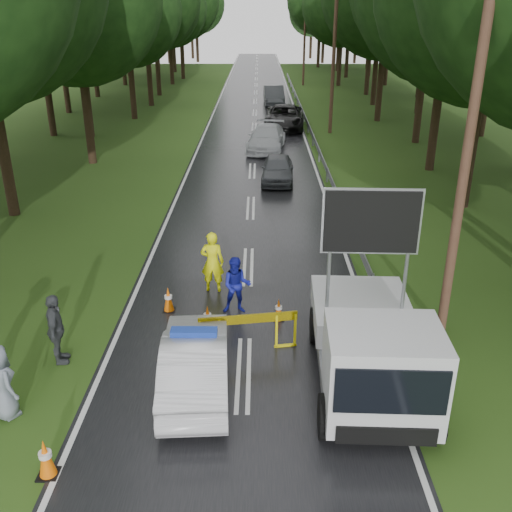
{
  "coord_description": "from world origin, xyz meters",
  "views": [
    {
      "loc": [
        0.35,
        -11.13,
        7.88
      ],
      "look_at": [
        0.27,
        3.92,
        1.3
      ],
      "focal_mm": 40.0,
      "sensor_mm": 36.0,
      "label": 1
    }
  ],
  "objects_px": {
    "work_truck": "(372,347)",
    "barrier": "(248,324)",
    "queue_car_first": "(278,169)",
    "queue_car_third": "(284,117)",
    "officer": "(212,262)",
    "queue_car_fourth": "(274,95)",
    "police_sedan": "(195,361)",
    "queue_car_second": "(267,138)",
    "civilian": "(237,286)"
  },
  "relations": [
    {
      "from": "work_truck",
      "to": "barrier",
      "type": "height_order",
      "value": "work_truck"
    },
    {
      "from": "police_sedan",
      "to": "queue_car_second",
      "type": "height_order",
      "value": "police_sedan"
    },
    {
      "from": "work_truck",
      "to": "civilian",
      "type": "bearing_deg",
      "value": 132.49
    },
    {
      "from": "queue_car_fourth",
      "to": "work_truck",
      "type": "bearing_deg",
      "value": -90.49
    },
    {
      "from": "barrier",
      "to": "queue_car_fourth",
      "type": "distance_m",
      "value": 39.33
    },
    {
      "from": "officer",
      "to": "queue_car_second",
      "type": "height_order",
      "value": "officer"
    },
    {
      "from": "police_sedan",
      "to": "barrier",
      "type": "relative_size",
      "value": 1.71
    },
    {
      "from": "queue_car_second",
      "to": "queue_car_third",
      "type": "xyz_separation_m",
      "value": [
        1.33,
        6.55,
        0.08
      ]
    },
    {
      "from": "work_truck",
      "to": "queue_car_fourth",
      "type": "xyz_separation_m",
      "value": [
        -1.15,
        40.93,
        -0.36
      ]
    },
    {
      "from": "police_sedan",
      "to": "queue_car_fourth",
      "type": "relative_size",
      "value": 0.87
    },
    {
      "from": "officer",
      "to": "queue_car_third",
      "type": "xyz_separation_m",
      "value": [
        3.15,
        25.15,
        -0.15
      ]
    },
    {
      "from": "queue_car_fourth",
      "to": "police_sedan",
      "type": "bearing_deg",
      "value": -95.89
    },
    {
      "from": "queue_car_first",
      "to": "police_sedan",
      "type": "bearing_deg",
      "value": -95.06
    },
    {
      "from": "police_sedan",
      "to": "officer",
      "type": "bearing_deg",
      "value": -94.01
    },
    {
      "from": "police_sedan",
      "to": "queue_car_fourth",
      "type": "xyz_separation_m",
      "value": [
        2.7,
        40.8,
        0.11
      ]
    },
    {
      "from": "police_sedan",
      "to": "queue_car_second",
      "type": "xyz_separation_m",
      "value": [
        1.85,
        23.35,
        0.04
      ]
    },
    {
      "from": "officer",
      "to": "queue_car_fourth",
      "type": "bearing_deg",
      "value": -90.77
    },
    {
      "from": "barrier",
      "to": "queue_car_second",
      "type": "relative_size",
      "value": 0.49
    },
    {
      "from": "officer",
      "to": "queue_car_fourth",
      "type": "relative_size",
      "value": 0.4
    },
    {
      "from": "queue_car_fourth",
      "to": "officer",
      "type": "bearing_deg",
      "value": -96.34
    },
    {
      "from": "queue_car_second",
      "to": "officer",
      "type": "bearing_deg",
      "value": -88.63
    },
    {
      "from": "officer",
      "to": "civilian",
      "type": "xyz_separation_m",
      "value": [
        0.77,
        -1.29,
        -0.13
      ]
    },
    {
      "from": "officer",
      "to": "queue_car_third",
      "type": "relative_size",
      "value": 0.33
    },
    {
      "from": "queue_car_first",
      "to": "officer",
      "type": "bearing_deg",
      "value": -98.07
    },
    {
      "from": "civilian",
      "to": "work_truck",
      "type": "bearing_deg",
      "value": -50.29
    },
    {
      "from": "queue_car_third",
      "to": "work_truck",
      "type": "bearing_deg",
      "value": -85.11
    },
    {
      "from": "queue_car_first",
      "to": "queue_car_fourth",
      "type": "xyz_separation_m",
      "value": [
        0.38,
        24.24,
        0.14
      ]
    },
    {
      "from": "police_sedan",
      "to": "queue_car_second",
      "type": "relative_size",
      "value": 0.84
    },
    {
      "from": "work_truck",
      "to": "barrier",
      "type": "xyz_separation_m",
      "value": [
        -2.7,
        1.62,
        -0.38
      ]
    },
    {
      "from": "queue_car_third",
      "to": "queue_car_fourth",
      "type": "relative_size",
      "value": 1.2
    },
    {
      "from": "queue_car_fourth",
      "to": "queue_car_third",
      "type": "bearing_deg",
      "value": -89.57
    },
    {
      "from": "barrier",
      "to": "work_truck",
      "type": "bearing_deg",
      "value": -40.01
    },
    {
      "from": "police_sedan",
      "to": "barrier",
      "type": "height_order",
      "value": "police_sedan"
    },
    {
      "from": "work_truck",
      "to": "officer",
      "type": "xyz_separation_m",
      "value": [
        -3.82,
        4.88,
        -0.2
      ]
    },
    {
      "from": "police_sedan",
      "to": "civilian",
      "type": "relative_size",
      "value": 2.52
    },
    {
      "from": "queue_car_second",
      "to": "queue_car_third",
      "type": "distance_m",
      "value": 6.68
    },
    {
      "from": "civilian",
      "to": "queue_car_third",
      "type": "height_order",
      "value": "civilian"
    },
    {
      "from": "queue_car_first",
      "to": "queue_car_third",
      "type": "relative_size",
      "value": 0.66
    },
    {
      "from": "queue_car_third",
      "to": "queue_car_fourth",
      "type": "xyz_separation_m",
      "value": [
        -0.48,
        10.9,
        -0.01
      ]
    },
    {
      "from": "police_sedan",
      "to": "queue_car_second",
      "type": "bearing_deg",
      "value": -98.23
    },
    {
      "from": "barrier",
      "to": "queue_car_first",
      "type": "distance_m",
      "value": 15.11
    },
    {
      "from": "work_truck",
      "to": "queue_car_third",
      "type": "height_order",
      "value": "work_truck"
    },
    {
      "from": "civilian",
      "to": "officer",
      "type": "bearing_deg",
      "value": 120.04
    },
    {
      "from": "officer",
      "to": "queue_car_first",
      "type": "xyz_separation_m",
      "value": [
        2.29,
        11.81,
        -0.3
      ]
    },
    {
      "from": "barrier",
      "to": "queue_car_fourth",
      "type": "xyz_separation_m",
      "value": [
        1.55,
        39.3,
        0.02
      ]
    },
    {
      "from": "work_truck",
      "to": "queue_car_second",
      "type": "height_order",
      "value": "work_truck"
    },
    {
      "from": "barrier",
      "to": "queue_car_fourth",
      "type": "bearing_deg",
      "value": 78.68
    },
    {
      "from": "queue_car_second",
      "to": "civilian",
      "type": "bearing_deg",
      "value": -86.06
    },
    {
      "from": "queue_car_third",
      "to": "queue_car_fourth",
      "type": "height_order",
      "value": "queue_car_third"
    },
    {
      "from": "queue_car_second",
      "to": "queue_car_fourth",
      "type": "distance_m",
      "value": 17.46
    }
  ]
}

